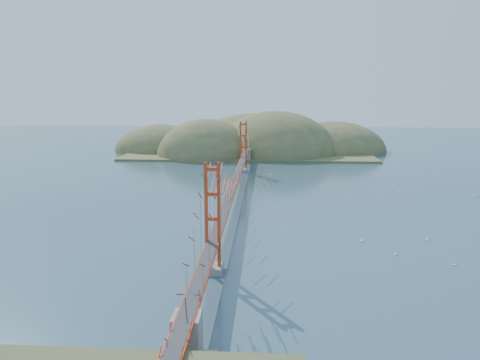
# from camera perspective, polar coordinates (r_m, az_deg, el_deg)

# --- Properties ---
(ground) EXTENTS (320.00, 320.00, 0.00)m
(ground) POSITION_cam_1_polar(r_m,az_deg,el_deg) (78.72, -0.75, -2.84)
(ground) COLOR #315062
(ground) RESTS_ON ground
(bridge) EXTENTS (2.20, 94.40, 12.00)m
(bridge) POSITION_cam_1_polar(r_m,az_deg,el_deg) (77.51, -0.76, 2.22)
(bridge) COLOR gray
(bridge) RESTS_ON ground
(far_headlands) EXTENTS (84.00, 58.00, 25.00)m
(far_headlands) POSITION_cam_1_polar(r_m,az_deg,el_deg) (145.98, 2.07, 3.64)
(far_headlands) COLOR olive
(far_headlands) RESTS_ON ground
(sailboat_4) EXTENTS (0.50, 0.56, 0.63)m
(sailboat_4) POSITION_cam_1_polar(r_m,az_deg,el_deg) (97.92, 18.15, -0.54)
(sailboat_4) COLOR white
(sailboat_4) RESTS_ON ground
(sailboat_15) EXTENTS (0.44, 0.53, 0.62)m
(sailboat_15) POSITION_cam_1_polar(r_m,az_deg,el_deg) (122.45, 17.85, 1.72)
(sailboat_15) COLOR white
(sailboat_15) RESTS_ON ground
(sailboat_14) EXTENTS (0.54, 0.54, 0.57)m
(sailboat_14) POSITION_cam_1_polar(r_m,az_deg,el_deg) (72.98, 15.77, -4.29)
(sailboat_14) COLOR white
(sailboat_14) RESTS_ON ground
(sailboat_9) EXTENTS (0.55, 0.61, 0.69)m
(sailboat_9) POSITION_cam_1_polar(r_m,az_deg,el_deg) (93.73, 26.67, -1.68)
(sailboat_9) COLOR white
(sailboat_9) RESTS_ON ground
(sailboat_10) EXTENTS (0.43, 0.52, 0.60)m
(sailboat_10) POSITION_cam_1_polar(r_m,az_deg,el_deg) (61.61, 14.60, -7.07)
(sailboat_10) COLOR white
(sailboat_10) RESTS_ON ground
(sailboat_7) EXTENTS (0.49, 0.42, 0.56)m
(sailboat_7) POSITION_cam_1_polar(r_m,az_deg,el_deg) (100.62, 15.00, -0.07)
(sailboat_7) COLOR white
(sailboat_7) RESTS_ON ground
(sailboat_12) EXTENTS (0.61, 0.61, 0.67)m
(sailboat_12) POSITION_cam_1_polar(r_m,az_deg,el_deg) (104.64, 3.70, 0.72)
(sailboat_12) COLOR white
(sailboat_12) RESTS_ON ground
(sailboat_0) EXTENTS (0.53, 0.57, 0.64)m
(sailboat_0) POSITION_cam_1_polar(r_m,az_deg,el_deg) (64.68, 21.82, -6.65)
(sailboat_0) COLOR white
(sailboat_0) RESTS_ON ground
(sailboat_17) EXTENTS (0.58, 0.52, 0.66)m
(sailboat_17) POSITION_cam_1_polar(r_m,az_deg,el_deg) (103.90, 25.06, -0.39)
(sailboat_17) COLOR white
(sailboat_17) RESTS_ON ground
(sailboat_6) EXTENTS (0.59, 0.59, 0.63)m
(sailboat_6) POSITION_cam_1_polar(r_m,az_deg,el_deg) (57.83, 18.40, -8.50)
(sailboat_6) COLOR white
(sailboat_6) RESTS_ON ground
(sailboat_1) EXTENTS (0.59, 0.59, 0.62)m
(sailboat_1) POSITION_cam_1_polar(r_m,az_deg,el_deg) (83.06, 13.15, -2.30)
(sailboat_1) COLOR white
(sailboat_1) RESTS_ON ground
(sailboat_2) EXTENTS (0.56, 0.56, 0.59)m
(sailboat_2) POSITION_cam_1_polar(r_m,az_deg,el_deg) (56.88, 24.67, -9.30)
(sailboat_2) COLOR white
(sailboat_2) RESTS_ON ground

